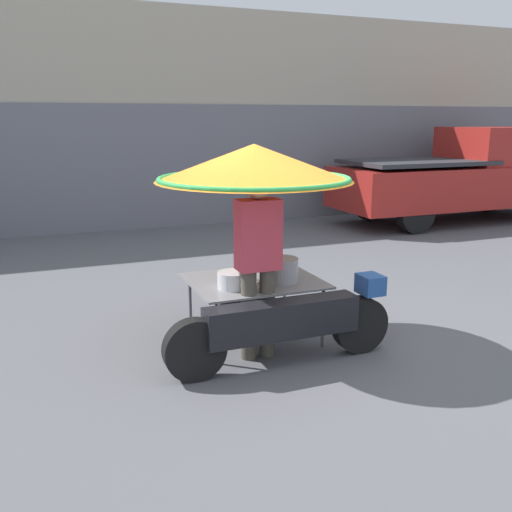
{
  "coord_description": "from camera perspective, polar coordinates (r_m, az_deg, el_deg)",
  "views": [
    {
      "loc": [
        -2.31,
        -4.66,
        2.13
      ],
      "look_at": [
        -0.35,
        0.23,
        0.86
      ],
      "focal_mm": 40.0,
      "sensor_mm": 36.0,
      "label": 1
    }
  ],
  "objects": [
    {
      "name": "shopfront_building",
      "position": [
        12.39,
        -11.42,
        13.21
      ],
      "size": [
        28.0,
        2.06,
        4.22
      ],
      "color": "#B2A893",
      "rests_on": "ground"
    },
    {
      "name": "pickup_truck",
      "position": [
        12.83,
        20.09,
        7.46
      ],
      "size": [
        5.39,
        1.8,
        1.95
      ],
      "color": "black",
      "rests_on": "ground"
    },
    {
      "name": "ground_plane",
      "position": [
        5.62,
        4.19,
        -8.71
      ],
      "size": [
        36.0,
        36.0,
        0.0
      ],
      "primitive_type": "plane",
      "color": "#56565B"
    },
    {
      "name": "vendor_motorcycle_cart",
      "position": [
        5.29,
        0.17,
        6.54
      ],
      "size": [
        2.12,
        1.85,
        1.91
      ],
      "color": "black",
      "rests_on": "ground"
    },
    {
      "name": "vendor_person",
      "position": [
        5.02,
        0.21,
        -0.05
      ],
      "size": [
        0.38,
        0.23,
        1.68
      ],
      "color": "#4C473D",
      "rests_on": "ground"
    }
  ]
}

